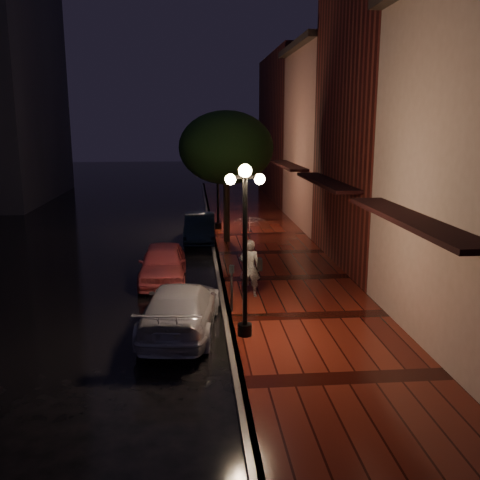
# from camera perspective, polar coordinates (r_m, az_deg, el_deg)

# --- Properties ---
(ground) EXTENTS (120.00, 120.00, 0.00)m
(ground) POSITION_cam_1_polar(r_m,az_deg,el_deg) (18.47, -2.08, -4.65)
(ground) COLOR black
(ground) RESTS_ON ground
(sidewalk) EXTENTS (4.50, 60.00, 0.15)m
(sidewalk) POSITION_cam_1_polar(r_m,az_deg,el_deg) (18.69, 4.84, -4.24)
(sidewalk) COLOR #44120C
(sidewalk) RESTS_ON ground
(curb) EXTENTS (0.25, 60.00, 0.15)m
(curb) POSITION_cam_1_polar(r_m,az_deg,el_deg) (18.45, -2.08, -4.43)
(curb) COLOR #595451
(curb) RESTS_ON ground
(storefront_mid) EXTENTS (5.00, 8.00, 11.00)m
(storefront_mid) POSITION_cam_1_polar(r_m,az_deg,el_deg) (21.16, 17.23, 12.10)
(storefront_mid) COLOR #511914
(storefront_mid) RESTS_ON ground
(storefront_far) EXTENTS (5.00, 8.00, 9.00)m
(storefront_far) POSITION_cam_1_polar(r_m,az_deg,el_deg) (28.75, 11.05, 10.36)
(storefront_far) COLOR #8C5951
(storefront_far) RESTS_ON ground
(storefront_extra) EXTENTS (5.00, 12.00, 10.00)m
(storefront_extra) POSITION_cam_1_polar(r_m,az_deg,el_deg) (38.46, 6.93, 11.69)
(storefront_extra) COLOR #511914
(storefront_extra) RESTS_ON ground
(streetlamp_near) EXTENTS (0.96, 0.36, 4.31)m
(streetlamp_near) POSITION_cam_1_polar(r_m,az_deg,el_deg) (13.00, 0.54, -0.08)
(streetlamp_near) COLOR black
(streetlamp_near) RESTS_ON sidewalk
(streetlamp_far) EXTENTS (0.96, 0.36, 4.31)m
(streetlamp_far) POSITION_cam_1_polar(r_m,az_deg,el_deg) (26.81, -2.39, 6.37)
(streetlamp_far) COLOR black
(streetlamp_far) RESTS_ON sidewalk
(street_tree) EXTENTS (4.16, 4.16, 5.80)m
(street_tree) POSITION_cam_1_polar(r_m,az_deg,el_deg) (23.70, -1.45, 9.57)
(street_tree) COLOR black
(street_tree) RESTS_ON sidewalk
(pink_car) EXTENTS (1.56, 3.88, 1.32)m
(pink_car) POSITION_cam_1_polar(r_m,az_deg,el_deg) (18.69, -8.23, -2.46)
(pink_car) COLOR #E96065
(pink_car) RESTS_ON ground
(navy_car) EXTENTS (1.52, 3.98, 1.30)m
(navy_car) POSITION_cam_1_polar(r_m,az_deg,el_deg) (24.86, -4.30, 1.32)
(navy_car) COLOR black
(navy_car) RESTS_ON ground
(silver_car) EXTENTS (2.37, 4.73, 1.32)m
(silver_car) POSITION_cam_1_polar(r_m,az_deg,el_deg) (14.19, -6.36, -7.25)
(silver_car) COLOR #B5B5BD
(silver_car) RESTS_ON ground
(woman_with_umbrella) EXTENTS (1.04, 1.06, 2.51)m
(woman_with_umbrella) POSITION_cam_1_polar(r_m,az_deg,el_deg) (16.27, 1.06, -0.39)
(woman_with_umbrella) COLOR silver
(woman_with_umbrella) RESTS_ON sidewalk
(parking_meter) EXTENTS (0.15, 0.13, 1.36)m
(parking_meter) POSITION_cam_1_polar(r_m,az_deg,el_deg) (15.12, -0.89, -4.67)
(parking_meter) COLOR black
(parking_meter) RESTS_ON sidewalk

